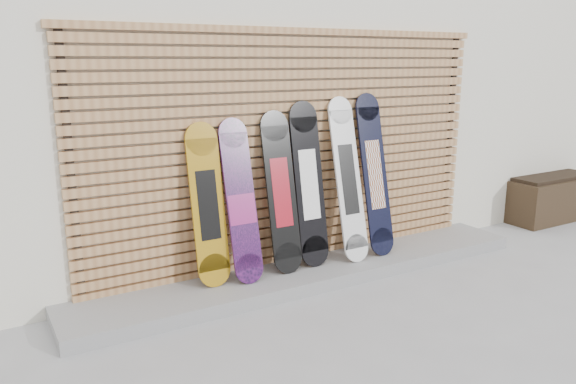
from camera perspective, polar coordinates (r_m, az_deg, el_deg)
name	(u,v)px	position (r m, az deg, el deg)	size (l,w,h in m)	color
ground	(370,301)	(4.95, 8.32, -10.86)	(80.00, 80.00, 0.00)	#949497
building	(241,76)	(7.77, -4.80, 11.70)	(12.00, 5.00, 3.60)	silver
concrete_step	(312,272)	(5.35, 2.49, -8.12)	(4.60, 0.70, 0.12)	gray
slat_wall	(297,148)	(5.29, 0.90, 4.54)	(4.26, 0.08, 2.29)	#AB7547
planter_box	(550,198)	(7.95, 25.07, -0.52)	(1.29, 0.54, 0.58)	black
snowboard_0	(208,205)	(4.79, -8.15, -1.33)	(0.29, 0.27, 1.39)	#AD7C12
snowboard_1	(241,202)	(4.87, -4.80, -1.03)	(0.27, 0.36, 1.41)	black
snowboard_2	(281,192)	(5.06, -0.71, -0.04)	(0.28, 0.33, 1.46)	black
snowboard_3	(309,185)	(5.21, 2.15, 0.77)	(0.30, 0.31, 1.53)	black
snowboard_4	(348,179)	(5.40, 6.13, 1.28)	(0.27, 0.40, 1.56)	white
snowboard_5	(375,175)	(5.60, 8.80, 1.76)	(0.28, 0.39, 1.58)	black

